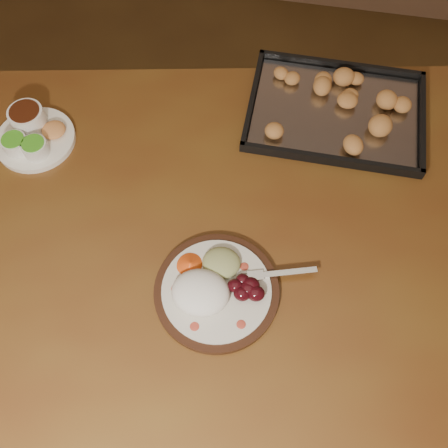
# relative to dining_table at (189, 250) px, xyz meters

# --- Properties ---
(ground) EXTENTS (4.00, 4.00, 0.00)m
(ground) POSITION_rel_dining_table_xyz_m (-0.29, -0.29, -0.65)
(ground) COLOR brown
(ground) RESTS_ON ground
(dining_table) EXTENTS (1.64, 1.17, 0.75)m
(dining_table) POSITION_rel_dining_table_xyz_m (0.00, 0.00, 0.00)
(dining_table) COLOR brown
(dining_table) RESTS_ON ground
(dinner_plate) EXTENTS (0.31, 0.24, 0.06)m
(dinner_plate) POSITION_rel_dining_table_xyz_m (0.08, -0.12, 0.11)
(dinner_plate) COLOR black
(dinner_plate) RESTS_ON dining_table
(condiment_saucer) EXTENTS (0.18, 0.18, 0.06)m
(condiment_saucer) POSITION_rel_dining_table_xyz_m (-0.39, 0.16, 0.12)
(condiment_saucer) COLOR white
(condiment_saucer) RESTS_ON dining_table
(baking_tray) EXTENTS (0.41, 0.30, 0.04)m
(baking_tray) POSITION_rel_dining_table_xyz_m (0.28, 0.36, 0.11)
(baking_tray) COLOR black
(baking_tray) RESTS_ON dining_table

